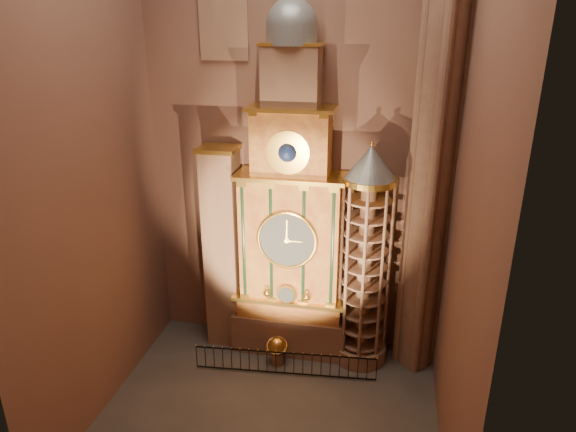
% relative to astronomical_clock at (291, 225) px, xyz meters
% --- Properties ---
extents(floor, '(14.00, 14.00, 0.00)m').
position_rel_astronomical_clock_xyz_m(floor, '(0.00, -4.96, -6.68)').
color(floor, '#383330').
rests_on(floor, ground).
extents(wall_back, '(22.00, 0.00, 22.00)m').
position_rel_astronomical_clock_xyz_m(wall_back, '(0.00, 1.04, 4.32)').
color(wall_back, brown).
rests_on(wall_back, floor).
extents(wall_left, '(0.00, 22.00, 22.00)m').
position_rel_astronomical_clock_xyz_m(wall_left, '(-7.00, -4.96, 4.32)').
color(wall_left, brown).
rests_on(wall_left, floor).
extents(wall_right, '(0.00, 22.00, 22.00)m').
position_rel_astronomical_clock_xyz_m(wall_right, '(7.00, -4.96, 4.32)').
color(wall_right, brown).
rests_on(wall_right, floor).
extents(astronomical_clock, '(5.60, 2.41, 16.70)m').
position_rel_astronomical_clock_xyz_m(astronomical_clock, '(0.00, 0.00, 0.00)').
color(astronomical_clock, '#8C634C').
rests_on(astronomical_clock, floor).
extents(portrait_tower, '(1.80, 1.60, 10.20)m').
position_rel_astronomical_clock_xyz_m(portrait_tower, '(-3.40, 0.02, -1.53)').
color(portrait_tower, '#8C634C').
rests_on(portrait_tower, floor).
extents(stair_turret, '(2.50, 2.50, 10.80)m').
position_rel_astronomical_clock_xyz_m(stair_turret, '(3.50, -0.26, -1.41)').
color(stair_turret, '#8C634C').
rests_on(stair_turret, floor).
extents(gothic_pier, '(2.04, 2.04, 22.00)m').
position_rel_astronomical_clock_xyz_m(gothic_pier, '(6.10, 0.04, 4.32)').
color(gothic_pier, '#8C634C').
rests_on(gothic_pier, floor).
extents(celestial_globe, '(1.04, 0.99, 1.45)m').
position_rel_astronomical_clock_xyz_m(celestial_globe, '(-0.38, -1.57, -5.81)').
color(celestial_globe, '#8C634C').
rests_on(celestial_globe, floor).
extents(iron_railing, '(8.41, 0.73, 1.18)m').
position_rel_astronomical_clock_xyz_m(iron_railing, '(0.16, -2.31, -6.03)').
color(iron_railing, black).
rests_on(iron_railing, floor).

